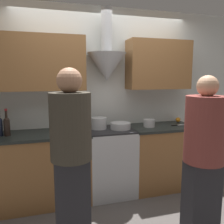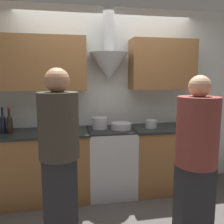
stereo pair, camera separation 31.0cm
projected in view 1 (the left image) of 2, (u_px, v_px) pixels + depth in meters
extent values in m
plane|color=#4C4744|center=(117.00, 205.00, 3.04)|extent=(12.00, 12.00, 0.00)
cube|color=silver|center=(104.00, 99.00, 3.50)|extent=(8.40, 0.06, 2.60)
cone|color=#B7BABC|center=(107.00, 67.00, 3.26)|extent=(0.54, 0.54, 0.38)
cylinder|color=#B7BABC|center=(107.00, 30.00, 3.19)|extent=(0.15, 0.15, 0.60)
cube|color=brown|center=(27.00, 63.00, 2.96)|extent=(1.44, 0.32, 0.70)
cube|color=brown|center=(158.00, 65.00, 3.47)|extent=(0.93, 0.32, 0.70)
cube|color=brown|center=(32.00, 171.00, 3.02)|extent=(1.44, 0.60, 0.89)
cube|color=black|center=(30.00, 135.00, 2.95)|extent=(1.47, 0.62, 0.03)
cube|color=brown|center=(160.00, 157.00, 3.53)|extent=(0.93, 0.60, 0.89)
cube|color=black|center=(161.00, 127.00, 3.46)|extent=(0.96, 0.62, 0.03)
cube|color=#B7BABC|center=(110.00, 162.00, 3.31)|extent=(0.63, 0.60, 0.90)
cube|color=black|center=(116.00, 172.00, 3.03)|extent=(0.44, 0.01, 0.40)
cube|color=black|center=(110.00, 130.00, 3.24)|extent=(0.63, 0.60, 0.02)
cube|color=#B7BABC|center=(105.00, 130.00, 3.51)|extent=(0.63, 0.06, 0.10)
cylinder|color=black|center=(0.00, 128.00, 2.85)|extent=(0.07, 0.07, 0.19)
cylinder|color=black|center=(7.00, 128.00, 2.85)|extent=(0.07, 0.07, 0.19)
sphere|color=black|center=(7.00, 121.00, 2.84)|extent=(0.07, 0.07, 0.07)
cylinder|color=black|center=(6.00, 115.00, 2.83)|extent=(0.03, 0.03, 0.10)
cylinder|color=maroon|center=(6.00, 110.00, 2.82)|extent=(0.03, 0.03, 0.02)
cylinder|color=#B7BABC|center=(99.00, 123.00, 3.24)|extent=(0.21, 0.21, 0.16)
cylinder|color=#B7BABC|center=(120.00, 126.00, 3.24)|extent=(0.28, 0.28, 0.09)
sphere|color=orange|center=(178.00, 120.00, 3.74)|extent=(0.07, 0.07, 0.07)
cylinder|color=#B7BABC|center=(149.00, 123.00, 3.38)|extent=(0.16, 0.16, 0.11)
cube|color=silver|center=(182.00, 125.00, 3.51)|extent=(0.16, 0.05, 0.01)
cube|color=black|center=(174.00, 125.00, 3.46)|extent=(0.10, 0.03, 0.01)
cube|color=#28282D|center=(73.00, 209.00, 2.11)|extent=(0.30, 0.19, 0.92)
cylinder|color=#3D382D|center=(71.00, 127.00, 2.00)|extent=(0.35, 0.35, 0.57)
sphere|color=#AD7A5B|center=(69.00, 80.00, 1.94)|extent=(0.21, 0.21, 0.21)
cube|color=#28282D|center=(201.00, 203.00, 2.28)|extent=(0.31, 0.20, 0.84)
cylinder|color=brown|center=(205.00, 129.00, 2.17)|extent=(0.37, 0.37, 0.62)
sphere|color=tan|center=(208.00, 86.00, 2.11)|extent=(0.19, 0.19, 0.19)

